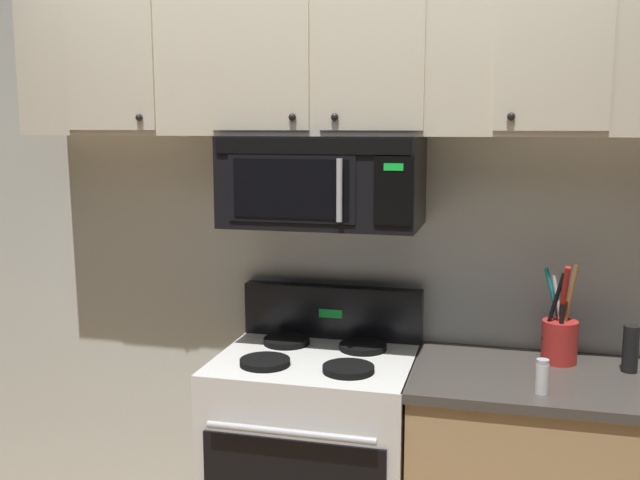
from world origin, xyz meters
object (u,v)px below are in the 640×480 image
object	(u,v)px
over_range_microwave	(323,181)
pepper_mill	(631,349)
stove_range	(316,461)
salt_shaker	(542,377)
utensil_crock_red	(560,336)

from	to	relation	value
over_range_microwave	pepper_mill	distance (m)	1.30
stove_range	salt_shaker	bearing A→B (deg)	-13.13
salt_shaker	pepper_mill	bearing A→B (deg)	43.61
stove_range	pepper_mill	bearing A→B (deg)	5.49
over_range_microwave	pepper_mill	bearing A→B (deg)	-0.27
utensil_crock_red	pepper_mill	distance (m)	0.25
stove_range	salt_shaker	distance (m)	0.99
utensil_crock_red	over_range_microwave	bearing A→B (deg)	-177.31
stove_range	utensil_crock_red	bearing A→B (deg)	9.92
over_range_microwave	salt_shaker	xyz separation A→B (m)	(0.83, -0.31, -0.62)
salt_shaker	pepper_mill	world-z (taller)	pepper_mill
stove_range	pepper_mill	size ratio (longest dim) A/B	6.48
utensil_crock_red	pepper_mill	size ratio (longest dim) A/B	2.23
pepper_mill	utensil_crock_red	bearing A→B (deg)	168.78
stove_range	utensil_crock_red	distance (m)	1.07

